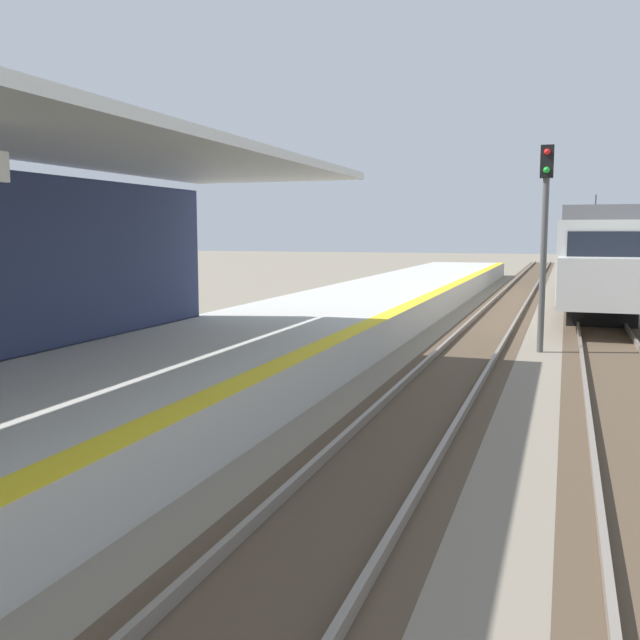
# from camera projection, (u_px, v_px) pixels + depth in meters

# --- Properties ---
(station_platform) EXTENTS (5.00, 80.00, 0.91)m
(station_platform) POSITION_uv_depth(u_px,v_px,m) (197.00, 369.00, 13.60)
(station_platform) COLOR #B7B5AD
(station_platform) RESTS_ON ground
(track_pair_nearest_platform) EXTENTS (2.34, 120.00, 0.16)m
(track_pair_nearest_platform) POSITION_uv_depth(u_px,v_px,m) (457.00, 366.00, 15.97)
(track_pair_nearest_platform) COLOR #4C3D2D
(track_pair_nearest_platform) RESTS_ON ground
(track_pair_middle) EXTENTS (2.34, 120.00, 0.16)m
(track_pair_middle) POSITION_uv_depth(u_px,v_px,m) (620.00, 376.00, 14.87)
(track_pair_middle) COLOR #4C3D2D
(track_pair_middle) RESTS_ON ground
(approaching_train) EXTENTS (2.93, 19.60, 4.76)m
(approaching_train) POSITION_uv_depth(u_px,v_px,m) (597.00, 254.00, 28.78)
(approaching_train) COLOR silver
(approaching_train) RESTS_ON ground
(rail_signal_post) EXTENTS (0.32, 0.34, 5.20)m
(rail_signal_post) POSITION_uv_depth(u_px,v_px,m) (545.00, 227.00, 17.78)
(rail_signal_post) COLOR #4C4C4C
(rail_signal_post) RESTS_ON ground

